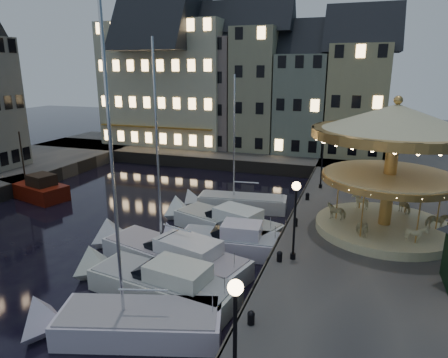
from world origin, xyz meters
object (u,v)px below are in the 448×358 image
at_px(bollard_a, 251,317).
at_px(motorboat_c, 169,254).
at_px(carousel, 393,145).
at_px(bollard_c, 295,222).
at_px(streetlamp_a, 235,328).
at_px(bollard_b, 280,256).
at_px(streetlamp_b, 295,209).
at_px(motorboat_a, 127,323).
at_px(motorboat_f, 235,203).
at_px(bollard_d, 307,196).
at_px(motorboat_b, 156,283).
at_px(red_fishing_boat, 34,189).
at_px(motorboat_e, 222,223).
at_px(motorboat_d, 223,242).
at_px(streetlamp_c, 322,156).

bearing_deg(bollard_a, motorboat_c, 139.11).
bearing_deg(carousel, bollard_c, -169.88).
height_order(streetlamp_a, bollard_b, streetlamp_a).
height_order(bollard_b, bollard_c, same).
relative_size(streetlamp_b, motorboat_a, 0.32).
xyz_separation_m(bollard_a, motorboat_f, (-5.60, 15.71, -1.07)).
xyz_separation_m(bollard_d, motorboat_a, (-5.22, -16.62, -1.06)).
height_order(bollard_c, motorboat_b, motorboat_b).
bearing_deg(motorboat_a, red_fishing_boat, 142.79).
bearing_deg(motorboat_e, motorboat_b, -92.91).
bearing_deg(motorboat_a, motorboat_e, 89.26).
bearing_deg(motorboat_a, bollard_c, 64.88).
distance_m(bollard_a, bollard_d, 16.00).
bearing_deg(motorboat_e, motorboat_a, -90.74).
relative_size(streetlamp_a, bollard_b, 7.32).
height_order(bollard_b, motorboat_c, motorboat_c).
bearing_deg(motorboat_b, motorboat_a, -84.81).
bearing_deg(streetlamp_a, motorboat_f, 107.46).
distance_m(bollard_c, motorboat_f, 7.73).
bearing_deg(bollard_c, bollard_b, -90.00).
bearing_deg(carousel, streetlamp_b, -130.28).
distance_m(streetlamp_a, bollard_d, 20.15).
distance_m(bollard_c, motorboat_b, 9.75).
height_order(bollard_a, motorboat_d, motorboat_d).
distance_m(streetlamp_a, motorboat_b, 9.54).
distance_m(streetlamp_c, carousel, 9.65).
distance_m(streetlamp_b, bollard_b, 2.54).
distance_m(streetlamp_b, bollard_d, 10.30).
relative_size(bollard_b, motorboat_e, 0.07).
relative_size(bollard_c, bollard_d, 1.00).
bearing_deg(bollard_a, carousel, 65.53).
bearing_deg(streetlamp_b, motorboat_e, 137.94).
relative_size(motorboat_b, motorboat_c, 0.65).
bearing_deg(bollard_c, carousel, 10.12).
height_order(bollard_b, motorboat_b, motorboat_b).
xyz_separation_m(streetlamp_a, motorboat_e, (-5.66, 15.11, -3.37)).
bearing_deg(streetlamp_a, carousel, 73.40).
bearing_deg(motorboat_c, motorboat_b, -74.47).
bearing_deg(bollard_c, red_fishing_boat, 173.95).
height_order(bollard_a, motorboat_f, motorboat_f).
distance_m(red_fishing_boat, carousel, 28.94).
distance_m(motorboat_c, carousel, 14.27).
distance_m(motorboat_f, carousel, 13.13).
distance_m(bollard_d, motorboat_e, 7.10).
distance_m(motorboat_a, motorboat_e, 11.73).
relative_size(motorboat_b, motorboat_f, 0.82).
relative_size(streetlamp_b, bollard_a, 7.32).
height_order(streetlamp_c, motorboat_f, motorboat_f).
distance_m(motorboat_b, red_fishing_boat, 20.45).
bearing_deg(streetlamp_b, motorboat_a, -131.29).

